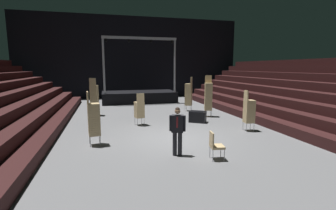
{
  "coord_description": "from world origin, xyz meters",
  "views": [
    {
      "loc": [
        -2.88,
        -9.9,
        3.06
      ],
      "look_at": [
        -0.21,
        0.42,
        1.4
      ],
      "focal_mm": 26.05,
      "sensor_mm": 36.0,
      "label": 1
    }
  ],
  "objects": [
    {
      "name": "chair_stack_rear_left",
      "position": [
        2.76,
        6.14,
        1.19
      ],
      "size": [
        0.61,
        0.61,
        2.39
      ],
      "rotation": [
        0.0,
        0.0,
        0.98
      ],
      "color": "#B2B5BA",
      "rests_on": "ground_plane"
    },
    {
      "name": "bleacher_bank_right",
      "position": [
        8.0,
        1.0,
        1.8
      ],
      "size": [
        6.0,
        24.0,
        3.6
      ],
      "rotation": [
        0.0,
        0.0,
        -1.57
      ],
      "color": "black",
      "rests_on": "ground_plane"
    },
    {
      "name": "chair_stack_front_right",
      "position": [
        -3.36,
        -0.16,
        1.07
      ],
      "size": [
        0.49,
        0.49,
        2.14
      ],
      "rotation": [
        0.0,
        0.0,
        4.84
      ],
      "color": "#B2B5BA",
      "rests_on": "ground_plane"
    },
    {
      "name": "ground_plane",
      "position": [
        0.0,
        0.0,
        -0.05
      ],
      "size": [
        22.0,
        30.0,
        0.1
      ],
      "primitive_type": "cube",
      "color": "slate"
    },
    {
      "name": "chair_stack_mid_centre",
      "position": [
        3.3,
        3.97,
        1.28
      ],
      "size": [
        0.55,
        0.55,
        2.56
      ],
      "rotation": [
        0.0,
        0.0,
        2.85
      ],
      "color": "#B2B5BA",
      "rests_on": "ground_plane"
    },
    {
      "name": "loose_chair_near_man",
      "position": [
        0.59,
        -2.75,
        0.53
      ],
      "size": [
        0.5,
        0.5,
        0.95
      ],
      "rotation": [
        0.0,
        0.0,
        4.55
      ],
      "color": "#B2B5BA",
      "rests_on": "ground_plane"
    },
    {
      "name": "man_with_tie",
      "position": [
        -0.52,
        -2.09,
        0.97
      ],
      "size": [
        0.56,
        0.36,
        1.71
      ],
      "rotation": [
        0.0,
        0.0,
        2.76
      ],
      "color": "black",
      "rests_on": "ground_plane"
    },
    {
      "name": "stage_riser",
      "position": [
        0.0,
        11.37,
        0.57
      ],
      "size": [
        6.33,
        2.96,
        5.47
      ],
      "color": "black",
      "rests_on": "ground_plane"
    },
    {
      "name": "chair_stack_mid_left",
      "position": [
        3.79,
        0.28,
        0.98
      ],
      "size": [
        0.49,
        0.49,
        1.96
      ],
      "rotation": [
        0.0,
        0.0,
        4.58
      ],
      "color": "#B2B5BA",
      "rests_on": "ground_plane"
    },
    {
      "name": "chair_stack_front_left",
      "position": [
        -3.57,
        6.1,
        1.19
      ],
      "size": [
        0.55,
        0.55,
        2.39
      ],
      "rotation": [
        0.0,
        0.0,
        5.99
      ],
      "color": "#B2B5BA",
      "rests_on": "ground_plane"
    },
    {
      "name": "equipment_road_case",
      "position": [
        2.09,
        2.65,
        0.31
      ],
      "size": [
        1.08,
        1.0,
        0.62
      ],
      "primitive_type": "cube",
      "rotation": [
        0.0,
        0.0,
        -0.59
      ],
      "color": "black",
      "rests_on": "ground_plane"
    },
    {
      "name": "chair_stack_mid_right",
      "position": [
        -1.16,
        2.77,
        0.86
      ],
      "size": [
        0.53,
        0.53,
        1.71
      ],
      "rotation": [
        0.0,
        0.0,
        0.24
      ],
      "color": "#B2B5BA",
      "rests_on": "ground_plane"
    },
    {
      "name": "arena_end_wall",
      "position": [
        0.0,
        15.0,
        4.0
      ],
      "size": [
        22.0,
        0.3,
        8.0
      ],
      "primitive_type": "cube",
      "color": "black",
      "rests_on": "ground_plane"
    }
  ]
}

